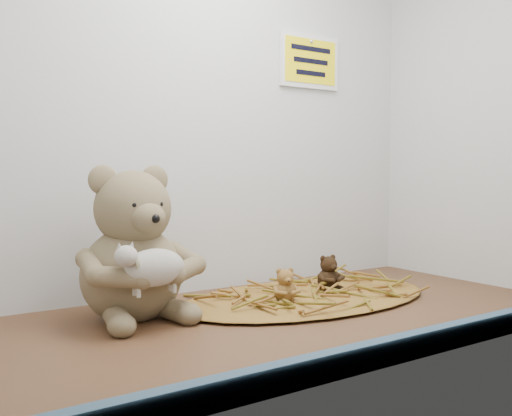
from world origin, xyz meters
TOP-DOWN VIEW (x-y plane):
  - alcove_shell at (0.00, 9.00)cm, footprint 120.40×60.20cm
  - front_rail at (0.00, -28.80)cm, footprint 119.28×2.20cm
  - straw_bed at (13.67, 9.40)cm, footprint 59.69×34.66cm
  - main_teddy at (-23.35, 14.91)cm, footprint 24.27×25.46cm
  - toy_lamb at (-23.35, 4.73)cm, footprint 14.02×8.56cm
  - mini_teddy_tan at (5.86, 6.99)cm, footprint 7.15×7.35cm
  - mini_teddy_brown at (21.48, 11.81)cm, footprint 6.67×6.99cm
  - wall_sign at (30.00, 29.40)cm, footprint 16.00×1.20cm

SIDE VIEW (x-z plane):
  - straw_bed at x=13.67cm, z-range 0.00..1.16cm
  - front_rail at x=0.00cm, z-range 0.00..3.60cm
  - mini_teddy_tan at x=5.86cm, z-range 1.16..8.10cm
  - mini_teddy_brown at x=21.48cm, z-range 1.16..8.87cm
  - toy_lamb at x=-23.35cm, z-range 6.40..15.46cm
  - main_teddy at x=-23.35cm, z-range 0.00..28.40cm
  - alcove_shell at x=0.00cm, z-range -0.20..90.20cm
  - wall_sign at x=30.00cm, z-range 49.50..60.50cm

